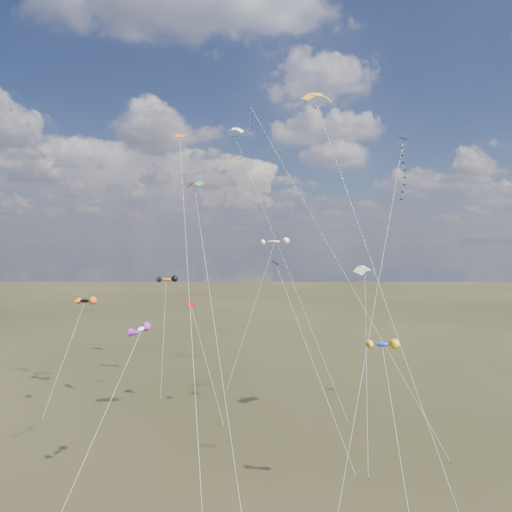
{
  "coord_description": "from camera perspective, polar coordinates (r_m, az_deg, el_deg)",
  "views": [
    {
      "loc": [
        0.12,
        -35.54,
        20.67
      ],
      "look_at": [
        0.0,
        18.0,
        19.0
      ],
      "focal_mm": 32.0,
      "sensor_mm": 36.0,
      "label": 1
    }
  ],
  "objects": [
    {
      "name": "parafoil_blue_white",
      "position": [
        70.54,
        -2.6,
        15.43
      ],
      "size": [
        15.18,
        18.31,
        38.19
      ],
      "color": "#1E43AA",
      "rests_on": "ground"
    },
    {
      "name": "parafoil_tricolor",
      "position": [
        51.68,
        -7.61,
        8.93
      ],
      "size": [
        7.24,
        20.54,
        27.86
      ],
      "color": "gold",
      "rests_on": "ground"
    },
    {
      "name": "parafoil_striped",
      "position": [
        51.39,
        13.48,
        -1.54
      ],
      "size": [
        3.75,
        12.48,
        18.47
      ],
      "color": "yellow",
      "rests_on": "ground"
    },
    {
      "name": "diamond_orange_center",
      "position": [
        40.26,
        -8.84,
        3.5
      ],
      "size": [
        4.75,
        16.67,
        31.18
      ],
      "color": "orange",
      "rests_on": "ground"
    },
    {
      "name": "novelty_blue_yellow",
      "position": [
        36.52,
        15.55,
        -10.71
      ],
      "size": [
        2.04,
        8.28,
        13.29
      ],
      "color": "#103ABD",
      "rests_on": "ground"
    },
    {
      "name": "diamond_red_low",
      "position": [
        56.99,
        -7.98,
        -8.41
      ],
      "size": [
        5.22,
        6.38,
        13.15
      ],
      "color": "#B10702",
      "rests_on": "ground"
    },
    {
      "name": "diamond_black_mid",
      "position": [
        47.9,
        5.08,
        -7.76
      ],
      "size": [
        7.13,
        11.81,
        18.53
      ],
      "color": "black",
      "rests_on": "ground"
    },
    {
      "name": "diamond_navy_tall",
      "position": [
        69.12,
        0.7,
        14.32
      ],
      "size": [
        19.83,
        28.75,
        41.76
      ],
      "color": "#0D1653",
      "rests_on": "ground"
    },
    {
      "name": "novelty_orange_black",
      "position": [
        69.23,
        -11.16,
        -2.92
      ],
      "size": [
        2.99,
        9.48,
        15.65
      ],
      "color": "#DA620A",
      "rests_on": "ground"
    },
    {
      "name": "ground",
      "position": [
        41.11,
        -0.06,
        -28.4
      ],
      "size": [
        400.0,
        400.0,
        0.0
      ],
      "primitive_type": "plane",
      "color": "black",
      "rests_on": "ground"
    },
    {
      "name": "diamond_black_high",
      "position": [
        47.32,
        17.62,
        8.69
      ],
      "size": [
        10.62,
        17.64,
        31.19
      ],
      "color": "black",
      "rests_on": "ground"
    },
    {
      "name": "parafoil_yellow",
      "position": [
        43.96,
        7.8,
        19.22
      ],
      "size": [
        9.01,
        18.97,
        34.7
      ],
      "color": "gold",
      "rests_on": "ground"
    },
    {
      "name": "novelty_white_purple",
      "position": [
        39.0,
        -14.23,
        -8.94
      ],
      "size": [
        5.12,
        9.92,
        13.93
      ],
      "color": "white",
      "rests_on": "ground"
    },
    {
      "name": "novelty_black_orange",
      "position": [
        66.79,
        -20.67,
        -5.3
      ],
      "size": [
        2.96,
        10.86,
        13.21
      ],
      "color": "black",
      "rests_on": "ground"
    },
    {
      "name": "novelty_redwhite_stripe",
      "position": [
        71.36,
        2.27,
        1.76
      ],
      "size": [
        9.03,
        9.46,
        21.28
      ],
      "color": "red",
      "rests_on": "ground"
    }
  ]
}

